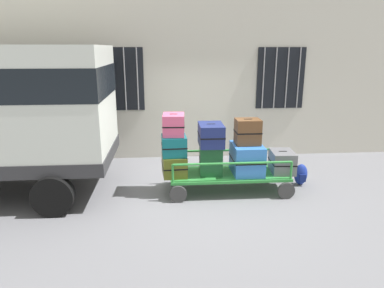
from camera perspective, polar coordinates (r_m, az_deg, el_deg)
name	(u,v)px	position (r m, az deg, el deg)	size (l,w,h in m)	color
ground_plane	(202,189)	(7.10, 1.60, -7.31)	(40.00, 40.00, 0.00)	slate
building_wall	(193,58)	(8.89, 0.08, 13.83)	(12.00, 0.38, 5.00)	beige
luggage_cart	(228,176)	(6.95, 5.92, -5.13)	(2.34, 1.02, 0.37)	#2D8438
cart_railing	(229,158)	(6.84, 6.00, -2.34)	(2.24, 0.89, 0.36)	#2D8438
suitcase_left_bottom	(174,165)	(6.75, -2.90, -3.39)	(0.49, 0.64, 0.40)	#4C5119
suitcase_left_middle	(174,146)	(6.62, -2.94, -0.25)	(0.48, 0.51, 0.38)	#0F5960
suitcase_left_top	(174,125)	(6.58, -3.00, 3.17)	(0.43, 0.55, 0.40)	#CC4C72
suitcase_midleft_bottom	(211,160)	(6.80, 3.05, -2.54)	(0.46, 0.54, 0.56)	#194C28
suitcase_midleft_middle	(211,135)	(6.67, 3.10, 1.50)	(0.47, 0.66, 0.42)	navy
suitcase_center_bottom	(247,159)	(6.90, 8.90, -2.37)	(0.58, 0.74, 0.58)	#3372C6
suitcase_center_middle	(248,132)	(6.78, 9.03, 2.00)	(0.48, 0.39, 0.49)	brown
suitcase_midright_bottom	(282,162)	(7.11, 14.43, -2.78)	(0.49, 0.62, 0.42)	slate
backpack	(301,175)	(7.57, 17.26, -4.77)	(0.27, 0.22, 0.44)	navy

